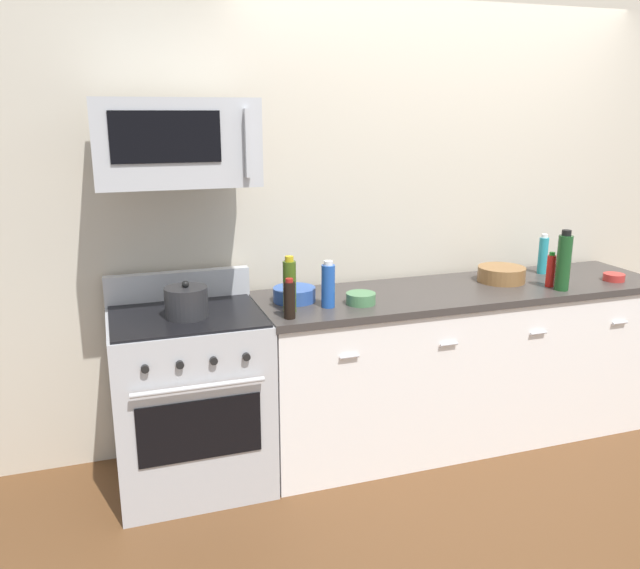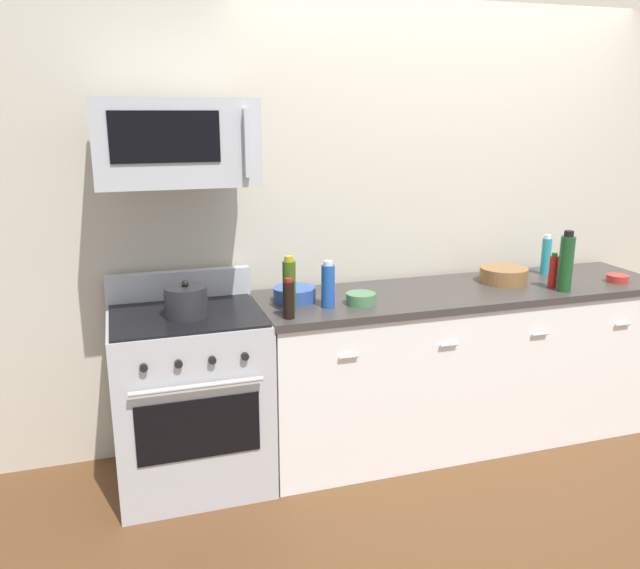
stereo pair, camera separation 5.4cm
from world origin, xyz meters
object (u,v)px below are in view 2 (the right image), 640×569
at_px(bottle_soy_sauce_dark, 289,299).
at_px(microwave, 175,142).
at_px(bottle_wine_green, 566,263).
at_px(bottle_dish_soap, 546,256).
at_px(bowl_red_small, 617,278).
at_px(bottle_olive_oil, 289,285).
at_px(range_oven, 190,397).
at_px(bowl_wooden_salad, 504,274).
at_px(stockpot, 186,301).
at_px(bottle_soda_blue, 328,285).
at_px(bowl_blue_mixing, 295,294).
at_px(bottle_hot_sauce_red, 553,271).
at_px(bowl_green_glaze, 361,298).

bearing_deg(bottle_soy_sauce_dark, microwave, 149.96).
distance_m(bottle_wine_green, bottle_soy_sauce_dark, 1.59).
bearing_deg(bottle_dish_soap, bowl_red_small, -44.63).
relative_size(bottle_wine_green, bottle_olive_oil, 1.20).
bearing_deg(bottle_soy_sauce_dark, range_oven, 154.24).
relative_size(microwave, bottle_dish_soap, 3.02).
distance_m(bottle_olive_oil, bowl_wooden_salad, 1.36).
bearing_deg(stockpot, bowl_wooden_salad, 3.25).
xyz_separation_m(range_oven, bowl_red_small, (2.49, -0.15, 0.47)).
bearing_deg(bowl_wooden_salad, bottle_soda_blue, -172.03).
xyz_separation_m(bottle_soy_sauce_dark, bottle_soda_blue, (0.24, 0.12, 0.02)).
distance_m(bottle_soda_blue, bowl_wooden_salad, 1.15).
bearing_deg(range_oven, bottle_dish_soap, 3.72).
distance_m(range_oven, microwave, 1.28).
bearing_deg(bottle_soda_blue, stockpot, 175.59).
relative_size(range_oven, bottle_dish_soap, 4.34).
relative_size(bottle_soda_blue, bowl_wooden_salad, 0.88).
relative_size(bottle_soda_blue, stockpot, 1.16).
height_order(bowl_wooden_salad, bowl_blue_mixing, bowl_wooden_salad).
relative_size(bottle_olive_oil, bowl_wooden_salad, 1.03).
bearing_deg(microwave, bottle_hot_sauce_red, -5.01).
distance_m(bottle_hot_sauce_red, bowl_green_glaze, 1.16).
bearing_deg(range_oven, microwave, 89.71).
distance_m(bottle_hot_sauce_red, bottle_soy_sauce_dark, 1.58).
bearing_deg(bowl_blue_mixing, bowl_wooden_salad, 0.12).
height_order(bottle_hot_sauce_red, bottle_wine_green, bottle_wine_green).
xyz_separation_m(range_oven, microwave, (0.00, 0.04, 1.28)).
bearing_deg(bottle_olive_oil, bowl_green_glaze, 1.76).
bearing_deg(stockpot, microwave, 89.87).
bearing_deg(microwave, range_oven, -90.29).
height_order(bottle_hot_sauce_red, bowl_green_glaze, bottle_hot_sauce_red).
bearing_deg(microwave, bowl_green_glaze, -9.99).
distance_m(range_oven, bowl_blue_mixing, 0.76).
bearing_deg(bottle_dish_soap, bowl_wooden_salad, -165.45).
height_order(bottle_soy_sauce_dark, bottle_soda_blue, bottle_soda_blue).
bearing_deg(bottle_soda_blue, bottle_wine_green, -4.58).
xyz_separation_m(bottle_hot_sauce_red, bottle_soda_blue, (-1.34, 0.03, 0.02)).
height_order(microwave, stockpot, microwave).
height_order(range_oven, bowl_red_small, range_oven).
bearing_deg(bottle_wine_green, bowl_wooden_salad, 128.57).
distance_m(bottle_dish_soap, stockpot, 2.21).
relative_size(bowl_red_small, stockpot, 0.59).
xyz_separation_m(bottle_soy_sauce_dark, stockpot, (-0.47, 0.17, -0.02)).
xyz_separation_m(bottle_soda_blue, stockpot, (-0.71, 0.05, -0.04)).
xyz_separation_m(bottle_olive_oil, stockpot, (-0.50, 0.07, -0.06)).
distance_m(bottle_hot_sauce_red, bowl_red_small, 0.45).
xyz_separation_m(bottle_hot_sauce_red, bottle_wine_green, (0.02, -0.08, 0.07)).
bearing_deg(range_oven, bottle_wine_green, -5.99).
height_order(range_oven, stockpot, stockpot).
distance_m(bowl_red_small, bowl_green_glaze, 1.60).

